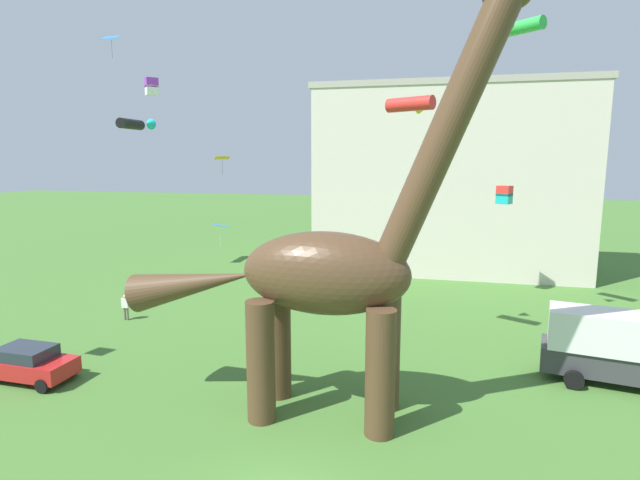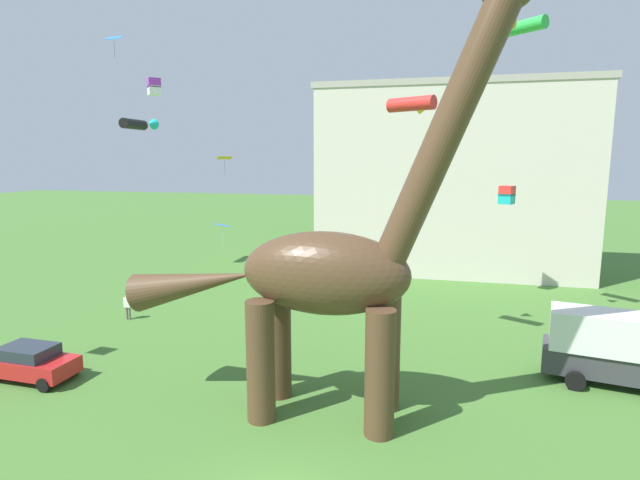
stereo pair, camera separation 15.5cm
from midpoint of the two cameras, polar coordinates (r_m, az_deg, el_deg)
The scene contains 13 objects.
dinosaur_sculpture at distance 18.48m, azimuth 0.61°, elevation -3.77°, with size 14.64×3.10×15.30m.
parked_sedan_left at distance 26.17m, azimuth -30.07°, elevation -11.91°, with size 4.26×2.02×1.55m.
parked_box_truck at distance 25.47m, azimuth 30.38°, elevation -10.50°, with size 5.90×3.13×3.20m.
person_watching_child at distance 32.81m, azimuth -20.90°, elevation -6.84°, with size 0.59×0.26×1.58m.
kite_mid_center at distance 34.73m, azimuth -22.29°, elevation 20.50°, with size 1.03×0.72×1.34m.
kite_far_right at distance 36.66m, azimuth 20.60°, elevation 4.83°, with size 1.18×1.18×1.24m.
kite_mid_left at distance 45.55m, azimuth -19.95°, elevation 12.29°, with size 2.59×3.05×0.89m.
kite_far_left at distance 30.03m, azimuth 21.92°, elevation 21.66°, with size 2.56×2.60×0.73m.
kite_apex at distance 24.92m, azimuth 10.86°, elevation 14.91°, with size 2.41×2.44×0.70m.
kite_high_left at distance 42.23m, azimuth -10.96°, elevation 1.66°, with size 1.91×1.92×1.90m.
kite_high_right at distance 38.44m, azimuth -10.71°, elevation 9.16°, with size 1.34×1.28×1.36m.
kite_drifting at distance 36.47m, azimuth -18.23°, elevation 16.23°, with size 1.08×1.08×1.09m.
background_building_block at distance 44.73m, azimuth 14.74°, elevation 6.67°, with size 22.67×8.18×15.85m.
Camera 2 is at (4.23, -12.09, 9.68)m, focal length 28.13 mm.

